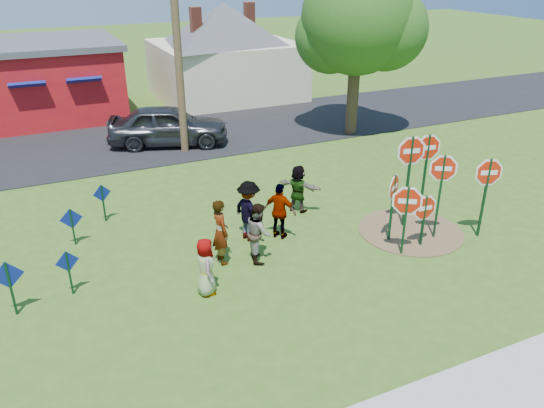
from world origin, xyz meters
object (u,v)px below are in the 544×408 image
(stop_sign_c, at_px, (442,178))
(person_b, at_px, (221,232))
(stop_sign_d, at_px, (427,156))
(suv, at_px, (168,125))
(leafy_tree, at_px, (360,24))
(person_a, at_px, (206,267))
(utility_pole, at_px, (176,21))
(stop_sign_b, at_px, (410,159))
(stop_sign_a, at_px, (407,206))

(stop_sign_c, relative_size, person_b, 1.48)
(stop_sign_d, distance_m, suv, 12.06)
(person_b, distance_m, leafy_tree, 13.69)
(suv, bearing_deg, person_a, -171.60)
(suv, xyz_separation_m, utility_pole, (0.38, -1.17, 4.51))
(stop_sign_c, bearing_deg, person_a, -149.65)
(person_a, bearing_deg, utility_pole, -6.58)
(stop_sign_b, xyz_separation_m, stop_sign_d, (0.82, 0.22, -0.08))
(stop_sign_a, xyz_separation_m, utility_pole, (-3.11, 11.15, 3.93))
(stop_sign_b, distance_m, utility_pole, 11.10)
(person_a, height_order, leafy_tree, leafy_tree)
(stop_sign_b, bearing_deg, leafy_tree, 79.53)
(stop_sign_d, height_order, suv, stop_sign_d)
(stop_sign_b, bearing_deg, utility_pole, 126.49)
(stop_sign_b, bearing_deg, person_a, -159.32)
(stop_sign_a, height_order, person_b, stop_sign_a)
(stop_sign_d, xyz_separation_m, person_b, (-6.77, 0.13, -1.22))
(stop_sign_d, height_order, utility_pole, utility_pole)
(stop_sign_b, height_order, stop_sign_d, stop_sign_b)
(person_a, xyz_separation_m, suv, (2.17, 11.84, 0.17))
(stop_sign_c, distance_m, suv, 12.97)
(stop_sign_a, bearing_deg, suv, 138.55)
(person_b, bearing_deg, person_a, 143.41)
(utility_pole, bearing_deg, leafy_tree, -5.54)
(stop_sign_c, xyz_separation_m, utility_pole, (-4.61, 10.76, 3.49))
(stop_sign_c, relative_size, utility_pole, 0.27)
(stop_sign_c, distance_m, person_b, 6.54)
(leafy_tree, bearing_deg, stop_sign_c, -109.39)
(stop_sign_c, height_order, person_a, stop_sign_c)
(stop_sign_b, height_order, person_a, stop_sign_b)
(stop_sign_a, relative_size, stop_sign_c, 0.80)
(leafy_tree, bearing_deg, person_b, -138.76)
(stop_sign_c, distance_m, stop_sign_d, 1.34)
(person_b, bearing_deg, stop_sign_d, -93.73)
(suv, xyz_separation_m, leafy_tree, (8.50, -1.96, 4.11))
(suv, bearing_deg, person_b, -168.31)
(stop_sign_a, xyz_separation_m, person_a, (-5.67, 0.49, -0.75))
(stop_sign_d, relative_size, person_a, 1.95)
(stop_sign_b, relative_size, utility_pole, 0.30)
(stop_sign_d, bearing_deg, person_a, -160.31)
(stop_sign_d, distance_m, person_a, 7.83)
(utility_pole, height_order, leafy_tree, utility_pole)
(person_b, xyz_separation_m, utility_pole, (1.70, 9.40, 4.50))
(stop_sign_c, distance_m, utility_pole, 12.22)
(stop_sign_c, bearing_deg, stop_sign_a, -134.29)
(stop_sign_b, bearing_deg, person_b, -170.39)
(stop_sign_d, relative_size, utility_pole, 0.29)
(person_b, bearing_deg, stop_sign_b, -96.00)
(stop_sign_b, relative_size, stop_sign_c, 1.11)
(stop_sign_a, relative_size, stop_sign_d, 0.75)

